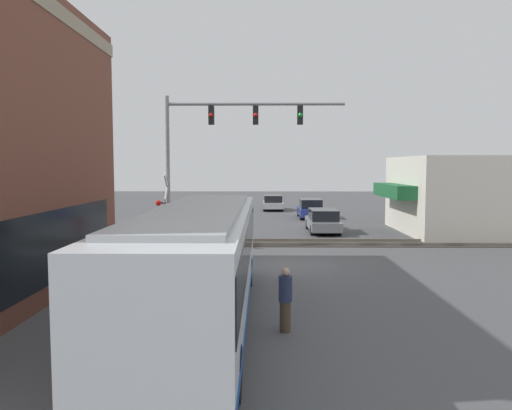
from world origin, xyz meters
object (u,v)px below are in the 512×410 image
parked_car_blue (310,209)px  parked_car_silver (273,203)px  pedestrian_near_bus (285,299)px  pedestrian_at_crossing (190,230)px  parked_car_grey (323,221)px  city_bus (199,259)px  crossing_signal (168,203)px

parked_car_blue → parked_car_silver: 7.62m
pedestrian_near_bus → pedestrian_at_crossing: 12.97m
parked_car_silver → parked_car_grey: bearing=-169.7°
parked_car_silver → pedestrian_at_crossing: 22.30m
parked_car_grey → city_bus: bearing=163.3°
parked_car_silver → city_bus: bearing=175.6°
city_bus → crossing_signal: (11.68, 3.06, 0.60)m
parked_car_grey → parked_car_silver: parked_car_grey is taller
city_bus → crossing_signal: size_ratio=3.26×
pedestrian_near_bus → pedestrian_at_crossing: bearing=18.7°
crossing_signal → parked_car_grey: bearing=-53.0°
parked_car_silver → crossing_signal: bearing=165.4°
city_bus → pedestrian_near_bus: 2.48m
parked_car_grey → parked_car_blue: (8.29, 0.00, 0.03)m
parked_car_silver → parked_car_blue: bearing=-158.4°
crossing_signal → parked_car_grey: 10.72m
crossing_signal → parked_car_blue: crossing_signal is taller
pedestrian_at_crossing → pedestrian_near_bus: bearing=-161.3°
pedestrian_near_bus → pedestrian_at_crossing: pedestrian_at_crossing is taller
city_bus → parked_car_grey: city_bus is taller
pedestrian_at_crossing → city_bus: bearing=-170.5°
crossing_signal → pedestrian_at_crossing: crossing_signal is taller
parked_car_silver → pedestrian_near_bus: size_ratio=2.61×
parked_car_grey → pedestrian_near_bus: bearing=170.4°
parked_car_blue → pedestrian_at_crossing: 16.48m
pedestrian_at_crossing → parked_car_grey: bearing=-48.7°
city_bus → pedestrian_at_crossing: (11.60, 1.95, -0.76)m
parked_car_blue → parked_car_silver: (7.09, 2.80, -0.06)m
crossing_signal → parked_car_blue: (14.67, -8.46, -1.59)m
pedestrian_near_bus → parked_car_silver: bearing=-0.6°
city_bus → parked_car_grey: bearing=-16.7°
parked_car_grey → parked_car_blue: parked_car_blue is taller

